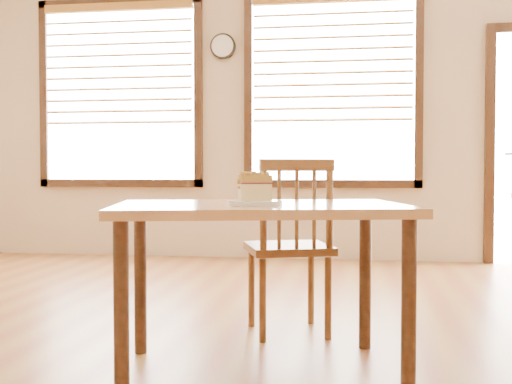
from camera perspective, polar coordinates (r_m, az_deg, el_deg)
window_left at (r=6.92m, az=-12.02°, el=9.51°), size 1.76×0.10×1.96m
window_right at (r=6.48m, az=6.77°, el=10.05°), size 1.76×0.10×1.96m
wall_clock at (r=6.66m, az=-2.97°, el=12.82°), size 0.26×0.05×0.26m
cafe_table_main at (r=2.82m, az=0.36°, el=-2.95°), size 1.42×1.10×0.75m
cafe_chair_main at (r=3.51m, az=3.04°, el=-4.77°), size 0.55×0.55×0.97m
plate at (r=2.73m, az=-0.10°, el=-0.98°), size 0.23×0.23×0.02m
cake_slice at (r=2.73m, az=-0.11°, el=0.50°), size 0.16×0.14×0.13m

